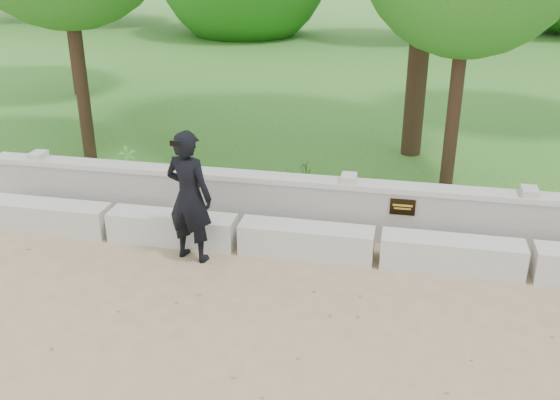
{
  "coord_description": "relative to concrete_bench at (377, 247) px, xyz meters",
  "views": [
    {
      "loc": [
        0.25,
        -5.89,
        4.22
      ],
      "look_at": [
        -1.32,
        1.64,
        0.93
      ],
      "focal_mm": 40.0,
      "sensor_mm": 36.0,
      "label": 1
    }
  ],
  "objects": [
    {
      "name": "parapet_wall",
      "position": [
        0.0,
        0.7,
        0.24
      ],
      "size": [
        12.5,
        0.35,
        0.9
      ],
      "color": "#B8B5AD",
      "rests_on": "ground"
    },
    {
      "name": "shrub_a",
      "position": [
        -4.34,
        1.53,
        0.35
      ],
      "size": [
        0.39,
        0.42,
        0.66
      ],
      "primitive_type": "imported",
      "rotation": [
        0.0,
        0.0,
        0.96
      ],
      "color": "#40802B",
      "rests_on": "lawn"
    },
    {
      "name": "concrete_bench",
      "position": [
        0.0,
        0.0,
        0.0
      ],
      "size": [
        11.9,
        0.45,
        0.45
      ],
      "color": "beige",
      "rests_on": "ground"
    },
    {
      "name": "shrub_b",
      "position": [
        -1.56,
        1.4,
        0.3
      ],
      "size": [
        0.28,
        0.33,
        0.55
      ],
      "primitive_type": "imported",
      "rotation": [
        0.0,
        0.0,
        1.7
      ],
      "color": "#40802B",
      "rests_on": "lawn"
    },
    {
      "name": "man_main",
      "position": [
        -2.55,
        -0.41,
        0.71
      ],
      "size": [
        0.77,
        0.7,
        1.88
      ],
      "color": "black",
      "rests_on": "ground"
    },
    {
      "name": "lawn",
      "position": [
        -0.0,
        12.1,
        -0.1
      ],
      "size": [
        40.0,
        22.0,
        0.25
      ],
      "primitive_type": "cube",
      "color": "#2D611E",
      "rests_on": "ground"
    },
    {
      "name": "ground",
      "position": [
        -0.0,
        -1.9,
        -0.22
      ],
      "size": [
        80.0,
        80.0,
        0.0
      ],
      "primitive_type": "plane",
      "color": "#9D8160",
      "rests_on": "ground"
    },
    {
      "name": "shrub_d",
      "position": [
        -1.33,
        1.89,
        0.29
      ],
      "size": [
        0.34,
        0.36,
        0.53
      ],
      "primitive_type": "imported",
      "rotation": [
        0.0,
        0.0,
        5.03
      ],
      "color": "#40802B",
      "rests_on": "lawn"
    }
  ]
}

